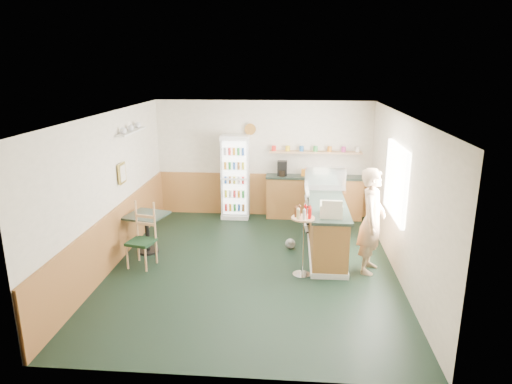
# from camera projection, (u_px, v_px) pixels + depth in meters

# --- Properties ---
(ground) EXTENTS (6.00, 6.00, 0.00)m
(ground) POSITION_uv_depth(u_px,v_px,m) (252.00, 267.00, 8.15)
(ground) COLOR black
(ground) RESTS_ON ground
(room_envelope) EXTENTS (5.04, 6.02, 2.72)m
(room_envelope) POSITION_uv_depth(u_px,v_px,m) (243.00, 174.00, 8.46)
(room_envelope) COLOR beige
(room_envelope) RESTS_ON ground
(service_counter) EXTENTS (0.68, 3.01, 1.01)m
(service_counter) POSITION_uv_depth(u_px,v_px,m) (325.00, 224.00, 8.96)
(service_counter) COLOR olive
(service_counter) RESTS_ON ground
(back_counter) EXTENTS (2.24, 0.42, 1.69)m
(back_counter) POSITION_uv_depth(u_px,v_px,m) (314.00, 195.00, 10.60)
(back_counter) COLOR olive
(back_counter) RESTS_ON ground
(drinks_fridge) EXTENTS (0.64, 0.54, 1.94)m
(drinks_fridge) POSITION_uv_depth(u_px,v_px,m) (235.00, 177.00, 10.57)
(drinks_fridge) COLOR white
(drinks_fridge) RESTS_ON ground
(display_case) EXTENTS (0.82, 0.43, 0.47)m
(display_case) POSITION_uv_depth(u_px,v_px,m) (325.00, 179.00, 9.23)
(display_case) COLOR silver
(display_case) RESTS_ON service_counter
(cash_register) EXTENTS (0.39, 0.41, 0.22)m
(cash_register) POSITION_uv_depth(u_px,v_px,m) (331.00, 209.00, 7.72)
(cash_register) COLOR beige
(cash_register) RESTS_ON service_counter
(shopkeeper) EXTENTS (0.61, 0.72, 1.84)m
(shopkeeper) POSITION_uv_depth(u_px,v_px,m) (372.00, 221.00, 7.76)
(shopkeeper) COLOR tan
(shopkeeper) RESTS_ON ground
(condiment_stand) EXTENTS (0.39, 0.39, 1.22)m
(condiment_stand) POSITION_uv_depth(u_px,v_px,m) (303.00, 231.00, 7.61)
(condiment_stand) COLOR silver
(condiment_stand) RESTS_ON ground
(newspaper_rack) EXTENTS (0.09, 0.44, 0.88)m
(newspaper_rack) POSITION_uv_depth(u_px,v_px,m) (307.00, 209.00, 9.18)
(newspaper_rack) COLOR black
(newspaper_rack) RESTS_ON ground
(cafe_table) EXTENTS (0.85, 0.85, 0.76)m
(cafe_table) POSITION_uv_depth(u_px,v_px,m) (147.00, 226.00, 8.65)
(cafe_table) COLOR black
(cafe_table) RESTS_ON ground
(cafe_chair) EXTENTS (0.51, 0.51, 1.15)m
(cafe_chair) POSITION_uv_depth(u_px,v_px,m) (142.00, 233.00, 8.11)
(cafe_chair) COLOR black
(cafe_chair) RESTS_ON ground
(dog_doorstop) EXTENTS (0.20, 0.25, 0.24)m
(dog_doorstop) POSITION_uv_depth(u_px,v_px,m) (290.00, 243.00, 8.92)
(dog_doorstop) COLOR gray
(dog_doorstop) RESTS_ON ground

